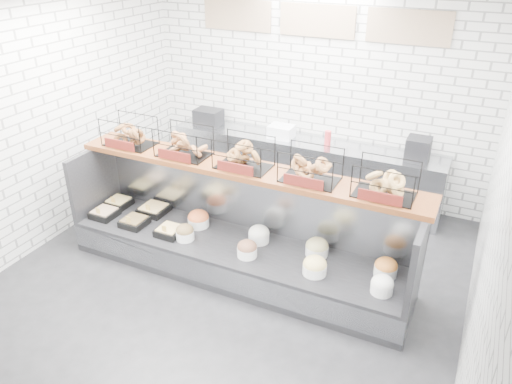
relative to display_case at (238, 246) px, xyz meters
The scene contains 5 objects.
ground 0.48m from the display_case, 90.36° to the right, with size 5.50×5.50×0.00m, color black.
room_shell 1.75m from the display_case, 90.48° to the left, with size 5.02×5.51×3.01m.
display_case is the anchor object (origin of this frame).
bagel_shelf 1.07m from the display_case, 91.52° to the left, with size 4.10×0.50×0.40m.
prep_counter 2.09m from the display_case, 90.16° to the left, with size 4.00×0.60×1.20m.
Camera 1 is at (2.26, -3.90, 3.53)m, focal length 35.00 mm.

